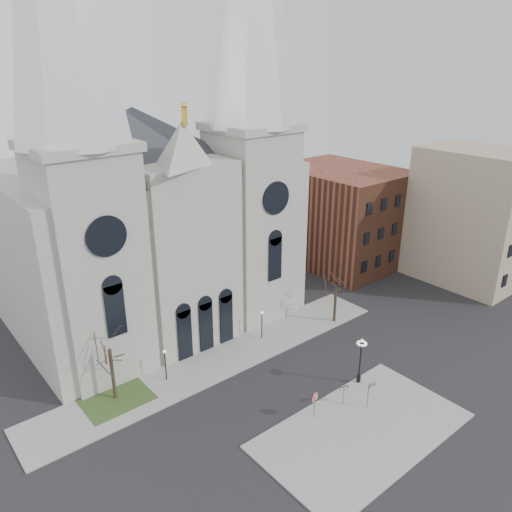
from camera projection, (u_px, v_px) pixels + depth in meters
ground at (295, 415)px, 43.28m from camera, size 160.00×160.00×0.00m
sidewalk_near at (362, 430)px, 41.46m from camera, size 18.00×10.00×0.14m
sidewalk_far at (220, 360)px, 51.12m from camera, size 40.00×6.00×0.14m
grass_patch at (116, 398)px, 45.32m from camera, size 6.00×5.00×0.18m
cathedral at (150, 163)px, 52.73m from camera, size 33.00×26.66×54.00m
bg_building_brick at (340, 215)px, 74.14m from camera, size 14.00×18.00×14.00m
bg_building_tan at (471, 217)px, 66.69m from camera, size 10.00×14.00×18.00m
tree_left at (109, 346)px, 43.27m from camera, size 3.20×3.20×7.50m
tree_right at (336, 287)px, 56.92m from camera, size 3.20×3.20×6.00m
ped_lamp_left at (165, 360)px, 47.09m from camera, size 0.32×0.32×3.26m
ped_lamp_right at (262, 320)px, 54.18m from camera, size 0.32×0.32×3.26m
stop_sign at (315, 400)px, 42.27m from camera, size 0.89×0.17×2.49m
globe_lamp at (361, 355)px, 46.46m from camera, size 1.08×1.08×4.67m
one_way_sign at (344, 391)px, 44.01m from camera, size 0.84×0.25×1.97m
street_name_sign at (369, 393)px, 43.61m from camera, size 0.80×0.18×2.51m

